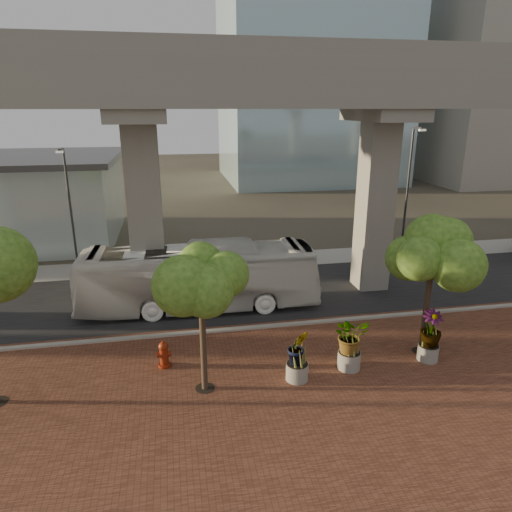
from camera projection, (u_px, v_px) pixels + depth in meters
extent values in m
plane|color=#363027|center=(273.00, 309.00, 22.94)|extent=(160.00, 160.00, 0.00)
cube|color=brown|center=(324.00, 406.00, 15.46)|extent=(70.00, 13.00, 0.06)
cube|color=black|center=(265.00, 293.00, 24.80)|extent=(90.00, 8.00, 0.04)
cube|color=#A29E97|center=(282.00, 325.00, 21.05)|extent=(70.00, 0.25, 0.16)
cube|color=#A29E97|center=(248.00, 261.00, 29.93)|extent=(90.00, 3.00, 0.06)
cube|color=gray|center=(274.00, 87.00, 20.03)|extent=(72.00, 2.40, 1.80)
cube|color=gray|center=(260.00, 90.00, 23.02)|extent=(72.00, 2.40, 1.80)
cube|color=gray|center=(280.00, 50.00, 18.57)|extent=(72.00, 0.12, 1.00)
cube|color=gray|center=(256.00, 62.00, 23.61)|extent=(72.00, 0.12, 1.00)
cube|color=gray|center=(498.00, 88.00, 59.44)|extent=(18.00, 16.00, 24.00)
imported|color=white|center=(199.00, 278.00, 22.55)|extent=(11.85, 3.16, 3.28)
cylinder|color=maroon|center=(165.00, 365.00, 17.78)|extent=(0.50, 0.50, 0.11)
cylinder|color=maroon|center=(164.00, 356.00, 17.65)|extent=(0.33, 0.33, 0.80)
sphere|color=maroon|center=(163.00, 347.00, 17.52)|extent=(0.39, 0.39, 0.39)
cylinder|color=maroon|center=(163.00, 342.00, 17.47)|extent=(0.11, 0.11, 0.14)
cylinder|color=maroon|center=(164.00, 354.00, 17.63)|extent=(0.55, 0.22, 0.22)
cylinder|color=gray|center=(349.00, 360.00, 17.58)|extent=(0.88, 0.88, 0.68)
imported|color=#315A17|center=(351.00, 335.00, 17.24)|extent=(1.95, 1.95, 1.46)
cylinder|color=#A7A297|center=(428.00, 353.00, 18.15)|extent=(0.81, 0.81, 0.63)
imported|color=#315A17|center=(431.00, 329.00, 17.82)|extent=(1.99, 1.99, 1.49)
cylinder|color=gray|center=(297.00, 372.00, 16.84)|extent=(0.83, 0.83, 0.65)
imported|color=#315A17|center=(298.00, 347.00, 16.52)|extent=(1.84, 1.84, 1.38)
cylinder|color=#443327|center=(203.00, 345.00, 15.85)|extent=(0.22, 0.22, 3.49)
cylinder|color=black|center=(205.00, 388.00, 16.40)|extent=(0.70, 0.70, 0.01)
cylinder|color=#443327|center=(425.00, 314.00, 18.35)|extent=(0.22, 0.22, 3.36)
cylinder|color=black|center=(421.00, 351.00, 18.88)|extent=(0.70, 0.70, 0.01)
cylinder|color=#2F3034|center=(71.00, 213.00, 26.92)|extent=(0.13, 0.13, 7.38)
cube|color=#2F3034|center=(61.00, 149.00, 25.34)|extent=(0.14, 0.92, 0.14)
cube|color=silver|center=(60.00, 152.00, 24.94)|extent=(0.37, 0.18, 0.11)
cylinder|color=#2A2A2F|center=(407.00, 193.00, 30.36)|extent=(0.15, 0.15, 8.38)
cube|color=#2A2A2F|center=(418.00, 128.00, 28.56)|extent=(0.16, 1.05, 0.16)
cube|color=silver|center=(422.00, 130.00, 28.11)|extent=(0.42, 0.21, 0.13)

